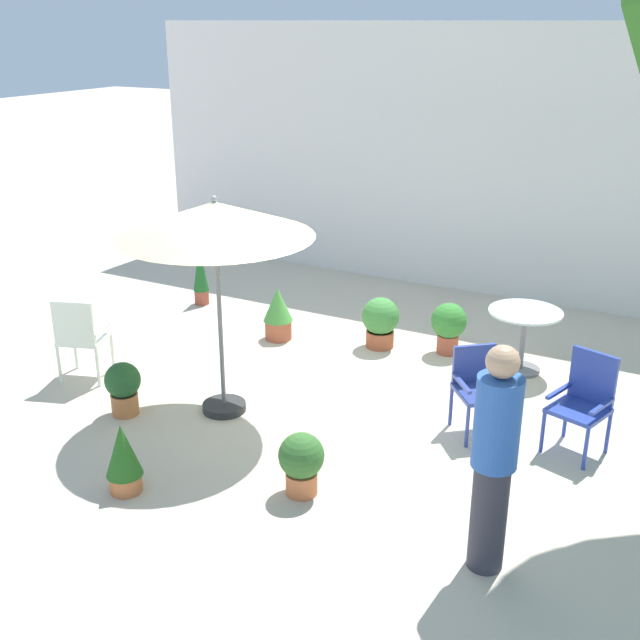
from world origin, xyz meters
TOP-DOWN VIEW (x-y plane):
  - ground_plane at (0.00, 0.00)m, footprint 60.00×60.00m
  - villa_facade at (0.00, 4.07)m, footprint 10.04×0.30m
  - patio_umbrella_0 at (-0.76, -0.85)m, footprint 1.88×1.88m
  - cafe_table_0 at (1.64, 1.53)m, footprint 0.81×0.81m
  - patio_chair_0 at (-2.53, -0.99)m, footprint 0.60×0.57m
  - patio_chair_1 at (1.61, -0.03)m, footprint 0.64×0.64m
  - patio_chair_2 at (2.57, 0.07)m, footprint 0.57×0.57m
  - potted_plant_0 at (-0.04, 1.41)m, footprint 0.45×0.45m
  - potted_plant_1 at (-0.66, -2.44)m, footprint 0.31×0.31m
  - potted_plant_2 at (0.66, -1.77)m, footprint 0.39×0.39m
  - potted_plant_3 at (-1.60, -1.38)m, footprint 0.36×0.36m
  - potted_plant_4 at (0.75, 1.62)m, footprint 0.42×0.42m
  - potted_plant_5 at (-2.86, 1.63)m, footprint 0.22×0.22m
  - potted_plant_6 at (-1.26, 1.05)m, footprint 0.37×0.37m
  - standing_person at (2.29, -1.95)m, footprint 0.45×0.45m

SIDE VIEW (x-z plane):
  - ground_plane at x=0.00m, z-range 0.00..0.00m
  - potted_plant_3 at x=-1.60m, z-range 0.03..0.58m
  - potted_plant_2 at x=0.66m, z-range 0.03..0.58m
  - potted_plant_1 at x=-0.66m, z-range 0.01..0.64m
  - potted_plant_0 at x=-0.04m, z-range 0.02..0.65m
  - potted_plant_6 at x=-1.26m, z-range 0.01..0.68m
  - potted_plant_4 at x=0.75m, z-range 0.05..0.67m
  - potted_plant_5 at x=-2.86m, z-range 0.01..0.86m
  - patio_chair_1 at x=1.61m, z-range 0.07..0.91m
  - cafe_table_0 at x=1.64m, z-range 0.15..0.87m
  - patio_chair_2 at x=2.57m, z-range 0.05..1.00m
  - patio_chair_0 at x=-2.53m, z-range 0.07..1.03m
  - standing_person at x=2.29m, z-range 0.03..1.77m
  - villa_facade at x=0.00m, z-range 0.00..3.71m
  - patio_umbrella_0 at x=-0.76m, z-range 0.85..3.07m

